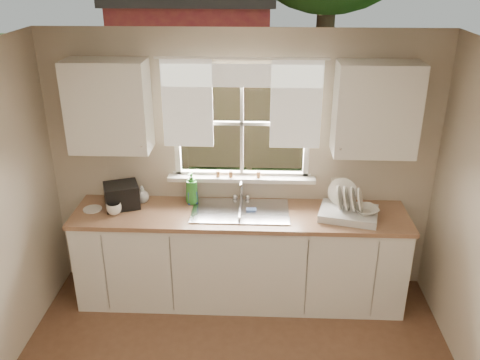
{
  "coord_description": "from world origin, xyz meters",
  "views": [
    {
      "loc": [
        0.18,
        -2.4,
        3.04
      ],
      "look_at": [
        0.0,
        1.65,
        1.25
      ],
      "focal_mm": 38.0,
      "sensor_mm": 36.0,
      "label": 1
    }
  ],
  "objects_px": {
    "dish_rack": "(348,210)",
    "cup": "(114,209)",
    "black_appliance": "(122,195)",
    "soap_bottle_a": "(192,188)"
  },
  "relations": [
    {
      "from": "dish_rack",
      "to": "soap_bottle_a",
      "type": "distance_m",
      "value": 1.44
    },
    {
      "from": "cup",
      "to": "black_appliance",
      "type": "relative_size",
      "value": 0.45
    },
    {
      "from": "cup",
      "to": "dish_rack",
      "type": "bearing_deg",
      "value": -14.35
    },
    {
      "from": "soap_bottle_a",
      "to": "black_appliance",
      "type": "relative_size",
      "value": 1.04
    },
    {
      "from": "soap_bottle_a",
      "to": "cup",
      "type": "xyz_separation_m",
      "value": [
        -0.67,
        -0.25,
        -0.1
      ]
    },
    {
      "from": "dish_rack",
      "to": "cup",
      "type": "height_order",
      "value": "dish_rack"
    },
    {
      "from": "dish_rack",
      "to": "cup",
      "type": "relative_size",
      "value": 4.28
    },
    {
      "from": "cup",
      "to": "black_appliance",
      "type": "xyz_separation_m",
      "value": [
        0.03,
        0.16,
        0.06
      ]
    },
    {
      "from": "dish_rack",
      "to": "soap_bottle_a",
      "type": "bearing_deg",
      "value": 171.65
    },
    {
      "from": "dish_rack",
      "to": "soap_bottle_a",
      "type": "height_order",
      "value": "dish_rack"
    }
  ]
}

